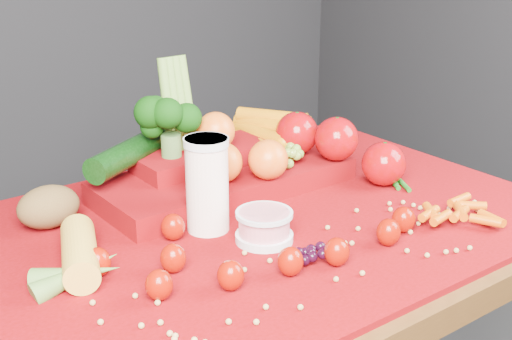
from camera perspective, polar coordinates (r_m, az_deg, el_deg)
table at (r=1.37m, az=0.51°, el=-7.87°), size 1.10×0.80×0.75m
red_cloth at (r=1.33m, az=0.52°, el=-4.04°), size 1.05×0.75×0.01m
milk_glass at (r=1.25m, az=-3.94°, el=-0.91°), size 0.08×0.08×0.17m
yogurt_bowl at (r=1.22m, az=0.66°, el=-4.45°), size 0.10×0.10×0.05m
strawberry_scatter at (r=1.15m, az=-0.17°, el=-6.40°), size 0.54×0.28×0.05m
dark_grape_cluster at (r=1.17m, az=4.73°, el=-6.73°), size 0.06×0.05×0.03m
soybean_scatter at (r=1.19m, az=6.48°, el=-6.74°), size 0.84×0.24×0.01m
corn_ear at (r=1.14m, az=-14.09°, el=-7.57°), size 0.23×0.26×0.06m
potato at (r=1.33m, az=-16.27°, el=-2.85°), size 0.11×0.08×0.08m
baby_carrot_pile at (r=1.34m, az=16.27°, el=-3.64°), size 0.18×0.18×0.03m
green_bean_pile at (r=1.53m, az=10.53°, el=-0.63°), size 0.14×0.12×0.01m
produce_mound at (r=1.44m, az=-1.28°, el=0.92°), size 0.60×0.39×0.27m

